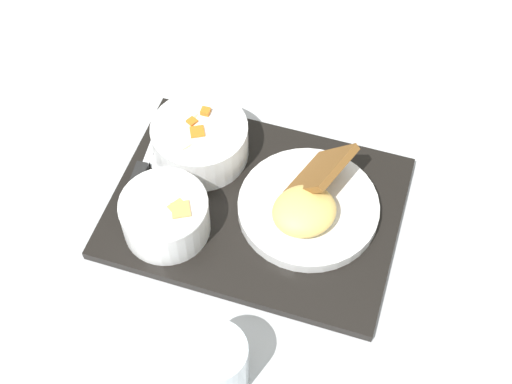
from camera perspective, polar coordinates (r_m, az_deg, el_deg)
ground_plane at (r=1.01m, az=0.00°, el=-1.44°), size 4.00×4.00×0.00m
serving_tray at (r=1.00m, az=0.00°, el=-1.21°), size 0.42×0.32×0.01m
bowl_salad at (r=1.02m, az=-4.53°, el=4.25°), size 0.14×0.14×0.07m
bowl_soup at (r=0.95m, az=-7.28°, el=-1.79°), size 0.12×0.12×0.06m
plate_main at (r=0.97m, az=4.19°, el=-1.08°), size 0.20×0.20×0.08m
knife at (r=1.03m, az=-9.31°, el=1.25°), size 0.02×0.20×0.02m
spoon at (r=1.03m, az=-7.92°, el=1.40°), size 0.03×0.13×0.01m
glass_water at (r=0.86m, az=-3.11°, el=-13.67°), size 0.07×0.07×0.09m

